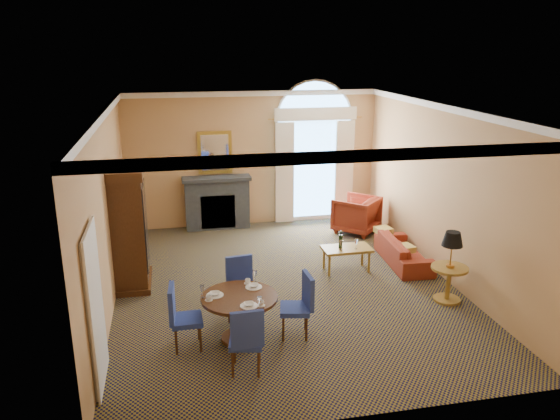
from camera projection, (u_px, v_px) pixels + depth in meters
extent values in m
plane|color=black|center=(285.00, 286.00, 9.97)|extent=(7.50, 7.50, 0.00)
cube|color=tan|center=(253.00, 159.00, 13.01)|extent=(6.00, 0.04, 3.20)
cube|color=tan|center=(107.00, 212.00, 8.93)|extent=(0.04, 7.50, 3.20)
cube|color=tan|center=(444.00, 193.00, 10.08)|extent=(0.04, 7.50, 3.20)
cube|color=white|center=(286.00, 109.00, 9.03)|extent=(6.00, 7.50, 0.04)
cube|color=white|center=(286.00, 113.00, 9.05)|extent=(6.00, 7.50, 0.12)
cube|color=white|center=(96.00, 310.00, 6.85)|extent=(0.08, 0.90, 2.06)
cube|color=#383D42|center=(217.00, 204.00, 12.95)|extent=(1.50, 0.40, 1.20)
cube|color=#383D42|center=(216.00, 178.00, 12.73)|extent=(1.60, 0.46, 0.08)
cube|color=gold|center=(215.00, 152.00, 12.76)|extent=(0.80, 0.04, 1.00)
cube|color=white|center=(215.00, 153.00, 12.74)|extent=(0.64, 0.02, 0.84)
cube|color=white|center=(313.00, 171.00, 13.39)|extent=(1.90, 0.04, 2.50)
cube|color=#90C4F1|center=(314.00, 171.00, 13.38)|extent=(1.70, 0.02, 2.30)
cylinder|color=white|center=(314.00, 120.00, 13.02)|extent=(1.90, 0.04, 1.90)
cube|color=silver|center=(285.00, 173.00, 13.13)|extent=(0.45, 0.06, 2.45)
cube|color=silver|center=(344.00, 170.00, 13.42)|extent=(0.45, 0.06, 2.45)
cube|color=silver|center=(316.00, 114.00, 12.86)|extent=(2.00, 0.08, 0.30)
cube|color=#361C0C|center=(130.00, 231.00, 9.75)|extent=(0.56, 1.02, 2.04)
cube|color=#361C0C|center=(124.00, 171.00, 9.43)|extent=(0.63, 1.12, 0.16)
cube|color=#361C0C|center=(134.00, 281.00, 10.04)|extent=(0.63, 1.12, 0.10)
cylinder|color=#361C0C|center=(239.00, 298.00, 7.96)|extent=(1.13, 1.13, 0.05)
cylinder|color=#361C0C|center=(240.00, 319.00, 8.07)|extent=(0.15, 0.15, 0.66)
cylinder|color=#361C0C|center=(240.00, 338.00, 8.16)|extent=(0.57, 0.57, 0.06)
cylinder|color=white|center=(254.00, 287.00, 8.24)|extent=(0.25, 0.25, 0.01)
imported|color=white|center=(254.00, 286.00, 8.23)|extent=(0.15, 0.15, 0.04)
imported|color=white|center=(248.00, 281.00, 8.36)|extent=(0.09, 0.09, 0.07)
cylinder|color=white|center=(215.00, 295.00, 7.97)|extent=(0.25, 0.25, 0.01)
imported|color=white|center=(215.00, 294.00, 7.97)|extent=(0.15, 0.15, 0.04)
imported|color=white|center=(209.00, 298.00, 7.82)|extent=(0.09, 0.09, 0.07)
cylinder|color=white|center=(249.00, 306.00, 7.65)|extent=(0.25, 0.25, 0.01)
imported|color=white|center=(249.00, 304.00, 7.64)|extent=(0.15, 0.15, 0.04)
imported|color=white|center=(261.00, 303.00, 7.65)|extent=(0.09, 0.09, 0.07)
cube|color=navy|center=(240.00, 292.00, 8.71)|extent=(0.49, 0.49, 0.08)
cube|color=navy|center=(239.00, 271.00, 8.81)|extent=(0.44, 0.12, 0.52)
cylinder|color=#361C0C|center=(250.00, 301.00, 8.95)|extent=(0.03, 0.03, 0.40)
cylinder|color=#361C0C|center=(229.00, 301.00, 8.93)|extent=(0.03, 0.03, 0.40)
cylinder|color=#361C0C|center=(251.00, 310.00, 8.62)|extent=(0.03, 0.03, 0.40)
cylinder|color=#361C0C|center=(229.00, 311.00, 8.60)|extent=(0.03, 0.03, 0.40)
cube|color=navy|center=(246.00, 341.00, 7.27)|extent=(0.51, 0.51, 0.08)
cube|color=navy|center=(247.00, 330.00, 7.00)|extent=(0.44, 0.08, 0.52)
cylinder|color=#361C0C|center=(233.00, 364.00, 7.17)|extent=(0.03, 0.03, 0.40)
cylinder|color=#361C0C|center=(259.00, 364.00, 7.18)|extent=(0.03, 0.03, 0.40)
cylinder|color=#361C0C|center=(234.00, 350.00, 7.50)|extent=(0.03, 0.03, 0.40)
cylinder|color=#361C0C|center=(259.00, 350.00, 7.51)|extent=(0.03, 0.03, 0.40)
cube|color=navy|center=(295.00, 309.00, 8.16)|extent=(0.52, 0.52, 0.08)
cube|color=navy|center=(308.00, 291.00, 8.10)|extent=(0.09, 0.44, 0.52)
cylinder|color=#361C0C|center=(306.00, 329.00, 8.06)|extent=(0.03, 0.03, 0.40)
cylinder|color=#361C0C|center=(306.00, 318.00, 8.39)|extent=(0.03, 0.03, 0.40)
cylinder|color=#361C0C|center=(283.00, 329.00, 8.06)|extent=(0.03, 0.03, 0.40)
cylinder|color=#361C0C|center=(283.00, 318.00, 8.39)|extent=(0.03, 0.03, 0.40)
cube|color=navy|center=(187.00, 320.00, 7.83)|extent=(0.44, 0.44, 0.08)
cube|color=navy|center=(172.00, 304.00, 7.70)|extent=(0.10, 0.44, 0.52)
cylinder|color=#361C0C|center=(175.00, 330.00, 8.03)|extent=(0.03, 0.03, 0.40)
cylinder|color=#361C0C|center=(176.00, 342.00, 7.71)|extent=(0.03, 0.03, 0.40)
cylinder|color=#361C0C|center=(199.00, 328.00, 8.10)|extent=(0.03, 0.03, 0.40)
cylinder|color=#361C0C|center=(201.00, 339.00, 7.78)|extent=(0.03, 0.03, 0.40)
imported|color=maroon|center=(404.00, 251.00, 10.93)|extent=(0.78, 1.77, 0.51)
imported|color=maroon|center=(356.00, 214.00, 12.72)|extent=(1.30, 1.30, 0.85)
cube|color=olive|center=(347.00, 249.00, 10.52)|extent=(0.95, 0.54, 0.05)
cylinder|color=olive|center=(329.00, 266.00, 10.34)|extent=(0.05, 0.05, 0.42)
cylinder|color=olive|center=(369.00, 262.00, 10.49)|extent=(0.05, 0.05, 0.42)
cylinder|color=olive|center=(324.00, 258.00, 10.69)|extent=(0.05, 0.05, 0.42)
cylinder|color=olive|center=(362.00, 255.00, 10.84)|extent=(0.05, 0.05, 0.42)
cylinder|color=olive|center=(450.00, 268.00, 9.22)|extent=(0.62, 0.62, 0.04)
cylinder|color=olive|center=(448.00, 285.00, 9.31)|extent=(0.08, 0.08, 0.58)
cylinder|color=olive|center=(447.00, 299.00, 9.39)|extent=(0.46, 0.46, 0.04)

